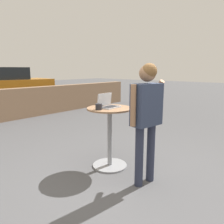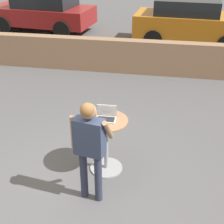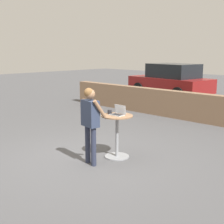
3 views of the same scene
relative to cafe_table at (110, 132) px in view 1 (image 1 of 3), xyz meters
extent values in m
plane|color=#4C4C4F|center=(-0.39, -0.59, -0.57)|extent=(50.00, 50.00, 0.00)
cylinder|color=gray|center=(0.00, 0.00, -0.56)|extent=(0.55, 0.55, 0.03)
cylinder|color=gray|center=(0.00, 0.00, -0.09)|extent=(0.07, 0.07, 0.91)
cylinder|color=#8C6647|center=(0.00, 0.00, 0.37)|extent=(0.70, 0.70, 0.02)
cube|color=#B7BABF|center=(0.00, -0.01, 0.39)|extent=(0.32, 0.21, 0.02)
cube|color=black|center=(0.00, -0.01, 0.40)|extent=(0.28, 0.17, 0.00)
cube|color=#B7BABF|center=(0.00, 0.10, 0.50)|extent=(0.31, 0.04, 0.20)
cube|color=white|center=(0.00, 0.10, 0.50)|extent=(0.29, 0.03, 0.18)
cylinder|color=#232328|center=(-0.23, 0.01, 0.43)|extent=(0.10, 0.10, 0.09)
torus|color=#232328|center=(-0.17, 0.01, 0.43)|extent=(0.04, 0.01, 0.04)
cylinder|color=#282D42|center=(-0.20, -0.69, -0.16)|extent=(0.11, 0.11, 0.82)
cylinder|color=#282D42|center=(0.03, -0.73, -0.16)|extent=(0.11, 0.11, 0.82)
cube|color=#2D3851|center=(-0.08, -0.71, 0.52)|extent=(0.44, 0.27, 0.54)
sphere|color=#936B4C|center=(-0.08, -0.71, 0.92)|extent=(0.21, 0.21, 0.21)
sphere|color=brown|center=(-0.09, -0.73, 0.94)|extent=(0.20, 0.20, 0.20)
cylinder|color=#936B4C|center=(-0.32, -0.67, 0.53)|extent=(0.07, 0.07, 0.51)
cylinder|color=#936B4C|center=(0.17, -0.67, 0.63)|extent=(0.12, 0.31, 0.40)
cube|color=#B76B19|center=(1.65, 7.69, 0.12)|extent=(4.16, 2.10, 0.80)
cylinder|color=black|center=(2.96, 8.44, -0.24)|extent=(0.67, 0.27, 0.66)
cylinder|color=black|center=(2.83, 6.74, -0.24)|extent=(0.67, 0.27, 0.66)
camera|label=1|loc=(-2.46, -2.18, 0.97)|focal=35.00mm
camera|label=2|loc=(0.84, -4.11, 2.84)|focal=50.00mm
camera|label=3|loc=(4.59, -4.84, 1.77)|focal=50.00mm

